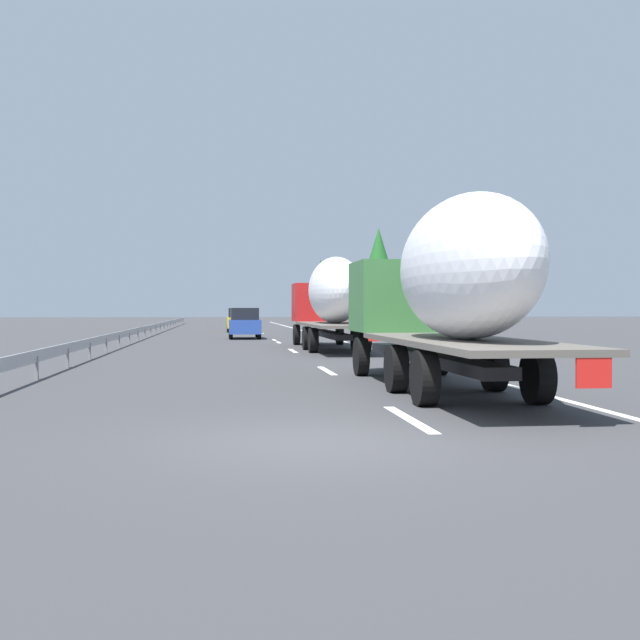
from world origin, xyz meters
name	(u,v)px	position (x,y,z in m)	size (l,w,h in m)	color
ground_plane	(241,337)	(40.00, 0.00, 0.00)	(260.00, 260.00, 0.00)	#38383A
lane_stripe_0	(409,419)	(2.00, -1.80, 0.00)	(3.20, 0.20, 0.01)	white
lane_stripe_1	(327,371)	(12.21, -1.80, 0.00)	(3.20, 0.20, 0.01)	white
lane_stripe_2	(293,351)	(23.29, -1.80, 0.00)	(3.20, 0.20, 0.01)	white
lane_stripe_3	(278,342)	(32.38, -1.80, 0.00)	(3.20, 0.20, 0.01)	white
lane_stripe_4	(275,340)	(34.69, -1.80, 0.00)	(3.20, 0.20, 0.01)	white
lane_stripe_5	(262,333)	(49.49, -1.80, 0.00)	(3.20, 0.20, 0.01)	white
lane_stripe_6	(261,332)	(50.75, -1.80, 0.00)	(3.20, 0.20, 0.01)	white
edge_line_right	(317,334)	(45.00, -5.50, 0.00)	(110.00, 0.20, 0.01)	white
truck_lead	(331,298)	(24.25, -3.60, 2.32)	(13.44, 2.55, 4.05)	#B21919
truck_trailing	(447,284)	(5.96, -3.60, 2.35)	(12.19, 2.55, 4.10)	#387038
car_blue_sedan	(244,323)	(37.60, -0.13, 0.95)	(4.27, 1.90, 1.88)	#28479E
car_yellow_coupe	(238,320)	(51.76, -0.04, 0.95)	(4.66, 1.77, 1.89)	gold
road_sign	(328,302)	(47.72, -6.70, 2.37)	(0.10, 0.90, 3.45)	gray
tree_0	(379,268)	(46.26, -10.23, 4.81)	(3.61, 3.61, 7.78)	#472D19
tree_1	(431,264)	(35.40, -11.25, 4.51)	(3.47, 3.47, 7.30)	#472D19
tree_2	(321,284)	(83.97, -10.69, 4.90)	(3.49, 3.49, 7.84)	#472D19
tree_3	(438,270)	(37.84, -12.37, 4.31)	(3.15, 3.15, 6.98)	#472D19
guardrail_median	(150,327)	(43.00, 6.00, 0.58)	(94.00, 0.10, 0.76)	#9EA0A5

